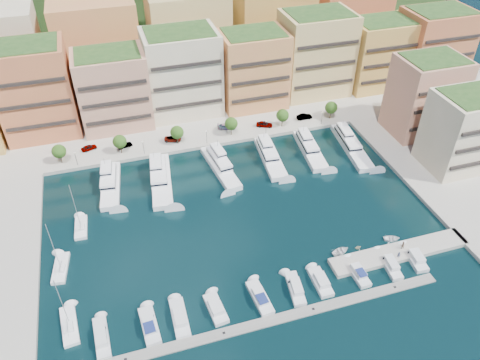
% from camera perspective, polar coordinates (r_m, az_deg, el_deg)
% --- Properties ---
extents(ground, '(400.00, 400.00, 0.00)m').
position_cam_1_polar(ground, '(112.22, -0.18, -4.40)').
color(ground, black).
rests_on(ground, ground).
extents(north_quay, '(220.00, 64.00, 2.00)m').
position_cam_1_polar(north_quay, '(161.95, -6.70, 9.99)').
color(north_quay, '#9E998E').
rests_on(north_quay, ground).
extents(east_quay, '(34.00, 76.00, 2.00)m').
position_cam_1_polar(east_quay, '(134.94, 27.00, -0.87)').
color(east_quay, '#9E998E').
rests_on(east_quay, ground).
extents(hillside, '(240.00, 40.00, 58.00)m').
position_cam_1_polar(hillside, '(205.09, -9.56, 15.99)').
color(hillside, '#203D19').
rests_on(hillside, ground).
extents(south_pontoon, '(72.00, 2.20, 0.35)m').
position_cam_1_polar(south_pontoon, '(92.86, 3.62, -16.85)').
color(south_pontoon, gray).
rests_on(south_pontoon, ground).
extents(finger_pier, '(32.00, 5.00, 2.00)m').
position_cam_1_polar(finger_pier, '(109.28, 18.78, -8.51)').
color(finger_pier, '#9E998E').
rests_on(finger_pier, ground).
extents(apartment_1, '(20.00, 16.50, 26.80)m').
position_cam_1_polar(apartment_1, '(146.16, -23.63, 10.00)').
color(apartment_1, '#BB603E').
rests_on(apartment_1, north_quay).
extents(apartment_2, '(20.00, 15.50, 22.80)m').
position_cam_1_polar(apartment_2, '(143.85, -15.19, 10.60)').
color(apartment_2, tan).
rests_on(apartment_2, north_quay).
extents(apartment_3, '(22.00, 16.50, 25.80)m').
position_cam_1_polar(apartment_3, '(146.64, -7.06, 12.86)').
color(apartment_3, '#F7E0BF').
rests_on(apartment_3, north_quay).
extents(apartment_4, '(20.00, 15.50, 23.80)m').
position_cam_1_polar(apartment_4, '(150.20, 1.59, 13.35)').
color(apartment_4, '#D77C50').
rests_on(apartment_4, north_quay).
extents(apartment_5, '(22.00, 16.50, 26.80)m').
position_cam_1_polar(apartment_5, '(159.09, 9.17, 14.96)').
color(apartment_5, '#D8B372').
rests_on(apartment_5, north_quay).
extents(apartment_6, '(20.00, 15.50, 22.80)m').
position_cam_1_polar(apartment_6, '(168.61, 16.41, 14.54)').
color(apartment_6, gold).
rests_on(apartment_6, north_quay).
extents(apartment_7, '(22.00, 16.50, 24.80)m').
position_cam_1_polar(apartment_7, '(178.07, 22.47, 14.83)').
color(apartment_7, '#BB603E').
rests_on(apartment_7, north_quay).
extents(apartment_east_a, '(18.00, 14.50, 22.80)m').
position_cam_1_polar(apartment_east_a, '(145.75, 21.65, 9.56)').
color(apartment_east_a, tan).
rests_on(apartment_east_a, east_quay).
extents(apartment_east_b, '(18.00, 14.50, 20.80)m').
position_cam_1_polar(apartment_east_b, '(134.66, 25.79, 5.44)').
color(apartment_east_b, '#F7E0BF').
rests_on(apartment_east_b, east_quay).
extents(backblock_1, '(26.00, 18.00, 30.00)m').
position_cam_1_polar(backblock_1, '(164.33, -16.87, 15.24)').
color(backblock_1, '#D77C50').
rests_on(backblock_1, north_quay).
extents(backblock_2, '(26.00, 18.00, 30.00)m').
position_cam_1_polar(backblock_2, '(166.86, -6.24, 16.96)').
color(backblock_2, '#D8B372').
rests_on(backblock_2, north_quay).
extents(backblock_3, '(26.00, 18.00, 30.00)m').
position_cam_1_polar(backblock_3, '(174.58, 3.91, 18.07)').
color(backblock_3, gold).
rests_on(backblock_3, north_quay).
extents(backblock_4, '(26.00, 18.00, 30.00)m').
position_cam_1_polar(backblock_4, '(186.86, 13.05, 18.60)').
color(backblock_4, '#BB603E').
rests_on(backblock_4, north_quay).
extents(tree_0, '(3.80, 3.80, 5.65)m').
position_cam_1_polar(tree_0, '(134.13, -21.20, 3.27)').
color(tree_0, '#473323').
rests_on(tree_0, north_quay).
extents(tree_1, '(3.80, 3.80, 5.65)m').
position_cam_1_polar(tree_1, '(133.17, -14.46, 4.55)').
color(tree_1, '#473323').
rests_on(tree_1, north_quay).
extents(tree_2, '(3.80, 3.80, 5.65)m').
position_cam_1_polar(tree_2, '(134.12, -7.69, 5.77)').
color(tree_2, '#473323').
rests_on(tree_2, north_quay).
extents(tree_3, '(3.80, 3.80, 5.65)m').
position_cam_1_polar(tree_3, '(136.95, -1.08, 6.88)').
color(tree_3, '#473323').
rests_on(tree_3, north_quay).
extents(tree_4, '(3.80, 3.80, 5.65)m').
position_cam_1_polar(tree_4, '(141.54, 5.21, 7.85)').
color(tree_4, '#473323').
rests_on(tree_4, north_quay).
extents(tree_5, '(3.80, 3.80, 5.65)m').
position_cam_1_polar(tree_5, '(147.73, 11.06, 8.66)').
color(tree_5, '#473323').
rests_on(tree_5, north_quay).
extents(lamppost_0, '(0.30, 0.30, 4.20)m').
position_cam_1_polar(lamppost_0, '(132.28, -19.42, 2.73)').
color(lamppost_0, black).
rests_on(lamppost_0, north_quay).
extents(lamppost_1, '(0.30, 0.30, 4.20)m').
position_cam_1_polar(lamppost_1, '(131.86, -11.73, 4.17)').
color(lamppost_1, black).
rests_on(lamppost_1, north_quay).
extents(lamppost_2, '(0.30, 0.30, 4.20)m').
position_cam_1_polar(lamppost_2, '(133.89, -4.10, 5.51)').
color(lamppost_2, black).
rests_on(lamppost_2, north_quay).
extents(lamppost_3, '(0.30, 0.30, 4.20)m').
position_cam_1_polar(lamppost_3, '(138.25, 3.20, 6.71)').
color(lamppost_3, black).
rests_on(lamppost_3, north_quay).
extents(lamppost_4, '(0.30, 0.30, 4.20)m').
position_cam_1_polar(lamppost_4, '(144.73, 9.99, 7.72)').
color(lamppost_4, black).
rests_on(lamppost_4, north_quay).
extents(yacht_1, '(6.62, 18.90, 7.30)m').
position_cam_1_polar(yacht_1, '(124.61, -15.52, -0.35)').
color(yacht_1, white).
rests_on(yacht_1, ground).
extents(yacht_2, '(7.55, 22.35, 7.30)m').
position_cam_1_polar(yacht_2, '(123.55, -9.66, 0.34)').
color(yacht_2, white).
rests_on(yacht_2, ground).
extents(yacht_3, '(6.45, 20.60, 7.30)m').
position_cam_1_polar(yacht_3, '(126.29, -2.50, 1.88)').
color(yacht_3, white).
rests_on(yacht_3, ground).
extents(yacht_4, '(6.31, 20.03, 7.30)m').
position_cam_1_polar(yacht_4, '(130.08, 3.61, 2.99)').
color(yacht_4, white).
rests_on(yacht_4, ground).
extents(yacht_5, '(6.45, 19.67, 7.30)m').
position_cam_1_polar(yacht_5, '(134.30, 8.43, 3.94)').
color(yacht_5, white).
rests_on(yacht_5, ground).
extents(yacht_6, '(7.05, 23.31, 7.30)m').
position_cam_1_polar(yacht_6, '(138.16, 13.29, 4.33)').
color(yacht_6, white).
rests_on(yacht_6, ground).
extents(cruiser_0, '(2.87, 9.04, 2.55)m').
position_cam_1_polar(cruiser_0, '(93.55, -16.49, -17.98)').
color(cruiser_0, silver).
rests_on(cruiser_0, ground).
extents(cruiser_1, '(3.33, 8.64, 2.66)m').
position_cam_1_polar(cruiser_1, '(93.03, -10.96, -17.05)').
color(cruiser_1, silver).
rests_on(cruiser_1, ground).
extents(cruiser_2, '(2.95, 8.87, 2.55)m').
position_cam_1_polar(cruiser_2, '(93.17, -7.36, -16.36)').
color(cruiser_2, silver).
rests_on(cruiser_2, ground).
extents(cruiser_3, '(3.57, 7.62, 2.55)m').
position_cam_1_polar(cruiser_3, '(93.81, -2.96, -15.41)').
color(cruiser_3, silver).
rests_on(cruiser_3, ground).
extents(cruiser_4, '(3.39, 8.77, 2.66)m').
position_cam_1_polar(cruiser_4, '(95.34, 2.45, -14.14)').
color(cruiser_4, silver).
rests_on(cruiser_4, ground).
extents(cruiser_5, '(3.58, 8.62, 2.55)m').
position_cam_1_polar(cruiser_5, '(97.30, 6.77, -13.02)').
color(cruiser_5, silver).
rests_on(cruiser_5, ground).
extents(cruiser_6, '(2.96, 7.61, 2.55)m').
position_cam_1_polar(cruiser_6, '(99.07, 9.80, -12.18)').
color(cruiser_6, silver).
rests_on(cruiser_6, ground).
extents(cruiser_7, '(2.68, 7.81, 2.66)m').
position_cam_1_polar(cruiser_7, '(102.21, 14.11, -10.93)').
color(cruiser_7, silver).
rests_on(cruiser_7, ground).
extents(cruiser_8, '(3.25, 8.50, 2.55)m').
position_cam_1_polar(cruiser_8, '(105.65, 17.79, -9.80)').
color(cruiser_8, silver).
rests_on(cruiser_8, ground).
extents(cruiser_9, '(3.64, 7.92, 2.55)m').
position_cam_1_polar(cruiser_9, '(108.71, 20.55, -8.92)').
color(cruiser_9, silver).
rests_on(cruiser_9, ground).
extents(sailboat_0, '(3.56, 9.18, 13.20)m').
position_cam_1_polar(sailboat_0, '(97.16, -20.05, -16.38)').
color(sailboat_0, white).
rests_on(sailboat_0, ground).
extents(sailboat_2, '(3.13, 7.77, 13.20)m').
position_cam_1_polar(sailboat_2, '(114.83, -18.80, -5.55)').
color(sailboat_2, white).
rests_on(sailboat_2, ground).
extents(sailboat_1, '(3.98, 8.72, 13.20)m').
position_cam_1_polar(sailboat_1, '(107.24, -21.01, -10.05)').
color(sailboat_1, white).
rests_on(sailboat_1, ground).
extents(tender_2, '(4.27, 3.49, 0.77)m').
position_cam_1_polar(tender_2, '(111.65, 18.03, -6.80)').
color(tender_2, white).
rests_on(tender_2, ground).
extents(tender_0, '(4.76, 3.87, 0.87)m').
position_cam_1_polar(tender_0, '(105.83, 12.18, -8.49)').
color(tender_0, white).
rests_on(tender_0, ground).
extents(tender_1, '(1.62, 1.42, 0.83)m').
position_cam_1_polar(tender_1, '(107.54, 14.19, -7.96)').
color(tender_1, beige).
rests_on(tender_1, ground).
extents(car_0, '(4.68, 2.94, 1.49)m').
position_cam_1_polar(car_0, '(138.62, -17.93, 3.79)').
color(car_0, gray).
rests_on(car_0, north_quay).
extents(car_1, '(4.39, 2.51, 1.37)m').
position_cam_1_polar(car_1, '(136.95, -13.86, 4.14)').
color(car_1, gray).
rests_on(car_1, north_quay).
extents(car_2, '(5.25, 3.50, 1.34)m').
position_cam_1_polar(car_2, '(137.16, -8.20, 5.00)').
color(car_2, gray).
rests_on(car_2, north_quay).
extents(car_3, '(5.61, 3.45, 1.52)m').
position_cam_1_polar(car_3, '(141.29, -1.70, 6.53)').
color(car_3, gray).
rests_on(car_3, north_quay).
extents(car_4, '(5.28, 3.73, 1.67)m').
position_cam_1_polar(car_4, '(142.48, 2.98, 6.82)').
color(car_4, gray).
rests_on(car_4, north_quay).
extents(car_5, '(4.85, 1.75, 1.59)m').
position_cam_1_polar(car_5, '(147.53, 7.85, 7.67)').
color(car_5, gray).
rests_on(car_5, north_quay).
extents(person_0, '(0.64, 0.71, 1.63)m').
position_cam_1_polar(person_0, '(106.50, 18.80, -8.60)').
color(person_0, '#272F4E').
rests_on(person_0, finger_pier).
extents(person_1, '(0.96, 0.76, 1.95)m').
position_cam_1_polar(person_1, '(108.59, 19.20, -7.49)').
color(person_1, brown).
rests_on(person_1, finger_pier).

